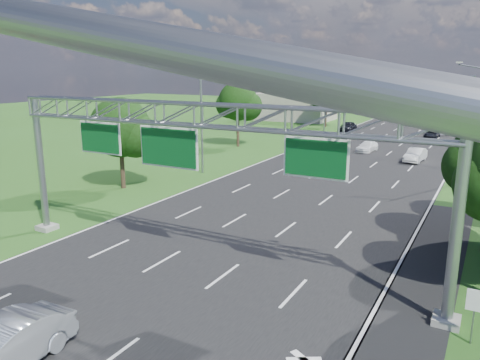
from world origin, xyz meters
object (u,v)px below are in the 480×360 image
Objects in this scene: sign_gantry at (200,128)px; traffic_signal at (459,102)px; silver_sedan at (1,348)px; box_truck at (452,121)px; regulatory_sign at (475,305)px.

sign_gantry reaches higher than traffic_signal.
sign_gantry reaches higher than silver_sedan.
box_truck is at bearing 84.55° from sign_gantry.
traffic_signal is (-4.92, 54.02, 3.66)m from regulatory_sign.
regulatory_sign is 0.17× the size of traffic_signal.
regulatory_sign is (12.07, -1.02, -5.38)m from sign_gantry.
silver_sedan is at bearing -102.78° from box_truck.
silver_sedan is at bearing -96.48° from sign_gantry.
box_truck is (-6.20, 62.59, 0.11)m from regulatory_sign.
regulatory_sign is at bearing -84.80° from traffic_signal.
regulatory_sign is 62.89m from box_truck.
regulatory_sign is at bearing -91.53° from box_truck.
traffic_signal is at bearing 82.32° from sign_gantry.
traffic_signal is 9.36m from box_truck.
sign_gantry is 62.07m from box_truck.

